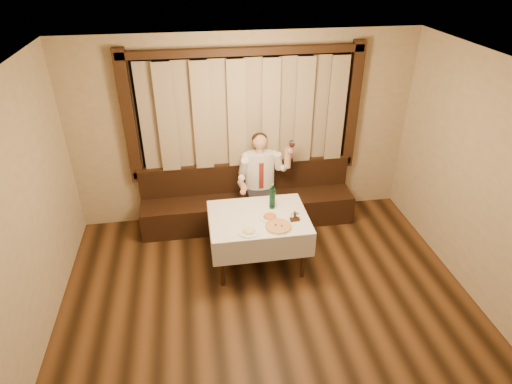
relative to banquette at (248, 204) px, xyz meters
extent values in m
cube|color=black|center=(0.00, -2.72, -0.32)|extent=(5.00, 6.00, 0.01)
cube|color=silver|center=(0.00, -2.72, 2.49)|extent=(5.00, 6.00, 0.01)
cube|color=tan|center=(0.00, 0.28, 1.09)|extent=(5.00, 0.01, 2.80)
cube|color=black|center=(0.00, 0.26, 1.39)|extent=(3.00, 0.02, 1.60)
cube|color=orange|center=(-0.70, 0.25, 1.09)|extent=(0.50, 0.01, 0.40)
cube|color=black|center=(0.00, 0.22, 0.54)|extent=(3.30, 0.12, 0.10)
cube|color=black|center=(0.00, 0.22, 2.24)|extent=(3.30, 0.12, 0.10)
cube|color=black|center=(-1.60, 0.22, 1.39)|extent=(0.16, 0.12, 1.90)
cube|color=black|center=(1.60, 0.22, 1.39)|extent=(0.16, 0.12, 1.90)
cube|color=#958360|center=(0.00, 0.16, 1.39)|extent=(2.90, 0.08, 1.55)
cube|color=black|center=(0.00, -0.04, -0.09)|extent=(3.20, 0.60, 0.45)
cube|color=black|center=(0.00, 0.20, 0.36)|extent=(3.20, 0.12, 0.45)
cube|color=black|center=(0.00, 0.20, 0.61)|extent=(3.20, 0.14, 0.04)
cylinder|color=black|center=(-0.52, -1.39, 0.04)|extent=(0.06, 0.06, 0.71)
cylinder|color=black|center=(0.52, -1.39, 0.04)|extent=(0.06, 0.06, 0.71)
cylinder|color=black|center=(-0.52, -0.65, 0.04)|extent=(0.06, 0.06, 0.71)
cylinder|color=black|center=(0.52, -0.65, 0.04)|extent=(0.06, 0.06, 0.71)
cube|color=black|center=(0.00, -1.02, 0.42)|extent=(1.20, 0.90, 0.04)
cube|color=white|center=(0.00, -1.02, 0.44)|extent=(1.26, 0.96, 0.01)
cube|color=white|center=(0.00, -1.50, 0.27)|extent=(1.26, 0.01, 0.35)
cube|color=white|center=(0.00, -0.54, 0.27)|extent=(1.26, 0.01, 0.35)
cube|color=white|center=(-0.63, -1.02, 0.27)|extent=(0.01, 0.96, 0.35)
cube|color=white|center=(0.63, -1.02, 0.27)|extent=(0.01, 0.96, 0.35)
cylinder|color=white|center=(0.20, -1.31, 0.45)|extent=(0.34, 0.34, 0.01)
cylinder|color=#C75F1D|center=(0.20, -1.31, 0.46)|extent=(0.31, 0.31, 0.01)
torus|color=tan|center=(0.20, -1.31, 0.47)|extent=(0.33, 0.33, 0.02)
sphere|color=black|center=(0.17, -1.29, 0.47)|extent=(0.02, 0.02, 0.02)
sphere|color=black|center=(0.24, -1.32, 0.47)|extent=(0.02, 0.02, 0.02)
cylinder|color=white|center=(0.14, -1.08, 0.45)|extent=(0.27, 0.27, 0.02)
ellipsoid|color=#C95820|center=(0.14, -1.08, 0.50)|extent=(0.17, 0.17, 0.08)
cylinder|color=white|center=(-0.17, -1.35, 0.45)|extent=(0.26, 0.26, 0.02)
ellipsoid|color=beige|center=(-0.17, -1.35, 0.50)|extent=(0.16, 0.16, 0.07)
cylinder|color=#0E4428|center=(0.21, -0.85, 0.59)|extent=(0.08, 0.08, 0.29)
cylinder|color=#0E4428|center=(0.21, -0.85, 0.76)|extent=(0.03, 0.03, 0.07)
cylinder|color=silver|center=(0.21, -0.85, 0.80)|extent=(0.04, 0.04, 0.01)
cylinder|color=white|center=(0.23, -0.77, 0.45)|extent=(0.07, 0.07, 0.01)
cylinder|color=white|center=(0.23, -0.77, 0.50)|extent=(0.01, 0.01, 0.10)
ellipsoid|color=white|center=(0.23, -0.77, 0.60)|extent=(0.07, 0.07, 0.09)
cube|color=black|center=(0.44, -1.19, 0.47)|extent=(0.12, 0.07, 0.04)
cube|color=black|center=(0.44, -1.19, 0.53)|extent=(0.02, 0.06, 0.09)
cylinder|color=white|center=(0.40, -1.19, 0.51)|extent=(0.03, 0.03, 0.07)
cylinder|color=silver|center=(0.40, -1.19, 0.55)|extent=(0.03, 0.03, 0.01)
cylinder|color=white|center=(0.47, -1.19, 0.51)|extent=(0.03, 0.03, 0.07)
cylinder|color=silver|center=(0.47, -1.19, 0.55)|extent=(0.03, 0.03, 0.01)
cube|color=black|center=(0.19, -0.17, 0.22)|extent=(0.41, 0.46, 0.16)
cube|color=black|center=(0.07, -0.39, -0.09)|extent=(0.11, 0.12, 0.45)
cube|color=black|center=(0.30, -0.39, -0.09)|extent=(0.11, 0.12, 0.45)
ellipsoid|color=white|center=(0.19, -0.01, 0.58)|extent=(0.43, 0.27, 0.56)
cube|color=maroon|center=(0.19, -0.15, 0.55)|extent=(0.07, 0.01, 0.41)
cylinder|color=tan|center=(0.19, -0.01, 0.90)|extent=(0.10, 0.10, 0.08)
sphere|color=tan|center=(0.19, -0.01, 1.03)|extent=(0.22, 0.22, 0.22)
ellipsoid|color=black|center=(0.19, 0.02, 1.06)|extent=(0.22, 0.22, 0.17)
sphere|color=white|center=(-0.02, -0.01, 0.81)|extent=(0.13, 0.13, 0.13)
sphere|color=white|center=(0.39, -0.01, 0.81)|extent=(0.13, 0.13, 0.13)
sphere|color=tan|center=(-0.12, -0.43, 0.47)|extent=(0.09, 0.09, 0.09)
sphere|color=tan|center=(0.60, -0.19, 0.94)|extent=(0.10, 0.10, 0.10)
cylinder|color=white|center=(0.60, -0.22, 0.98)|extent=(0.01, 0.01, 0.11)
ellipsoid|color=white|center=(0.60, -0.22, 1.07)|extent=(0.09, 0.09, 0.11)
ellipsoid|color=#4C070F|center=(0.60, -0.22, 1.05)|extent=(0.07, 0.07, 0.06)
camera|label=1|loc=(-0.75, -5.53, 3.50)|focal=30.00mm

